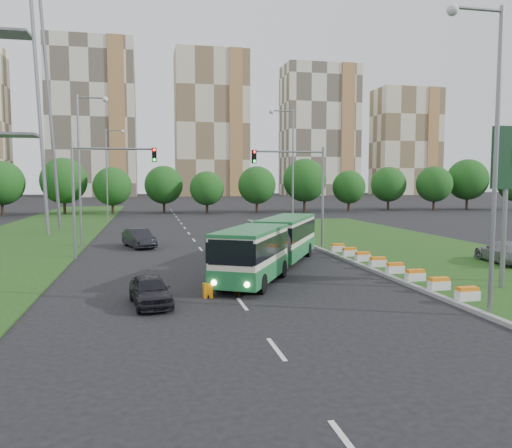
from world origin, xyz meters
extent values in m
plane|color=black|center=(0.00, 0.00, 0.00)|extent=(360.00, 360.00, 0.00)
cube|color=#1D4614|center=(13.00, 8.00, 0.07)|extent=(14.00, 60.00, 0.15)
cube|color=gray|center=(6.05, 8.00, 0.09)|extent=(0.30, 60.00, 0.18)
cube|color=#1D4614|center=(-18.00, 25.00, 0.05)|extent=(12.00, 110.00, 0.10)
cylinder|color=slate|center=(10.00, -6.00, 2.80)|extent=(0.24, 0.24, 5.60)
cylinder|color=slate|center=(6.40, 10.00, 4.00)|extent=(0.20, 0.20, 8.00)
cylinder|color=slate|center=(3.65, 10.00, 7.60)|extent=(5.50, 0.14, 0.14)
cube|color=black|center=(0.90, 10.00, 7.20)|extent=(0.32, 0.32, 1.00)
cylinder|color=slate|center=(-12.00, 9.00, 4.00)|extent=(0.20, 0.20, 8.00)
cylinder|color=slate|center=(-9.25, 9.00, 7.60)|extent=(5.50, 0.14, 0.14)
cube|color=black|center=(-6.50, 9.00, 7.20)|extent=(0.32, 0.32, 1.00)
cube|color=beige|center=(-25.00, 150.00, 26.00)|extent=(28.00, 15.00, 52.00)
cube|color=beige|center=(15.00, 150.00, 25.00)|extent=(25.00, 15.00, 50.00)
cube|color=beige|center=(55.00, 150.00, 23.50)|extent=(27.00, 15.00, 47.00)
cube|color=beige|center=(90.00, 150.00, 20.00)|extent=(24.00, 14.00, 40.00)
cube|color=beige|center=(0.01, -2.58, 1.64)|extent=(2.35, 6.48, 2.53)
cube|color=beige|center=(0.01, 5.72, 1.64)|extent=(2.35, 7.89, 2.53)
cylinder|color=black|center=(0.01, 1.22, 1.60)|extent=(2.35, 1.17, 2.35)
cube|color=#1E6936|center=(0.01, -2.58, 0.80)|extent=(2.42, 6.52, 0.89)
cube|color=#1E6936|center=(0.01, 5.72, 0.80)|extent=(2.42, 7.93, 0.89)
cube|color=black|center=(0.01, -2.58, 2.07)|extent=(2.42, 6.52, 0.99)
cube|color=black|center=(0.01, 5.72, 2.07)|extent=(2.42, 7.93, 0.99)
imported|color=black|center=(-6.93, -5.35, 0.66)|extent=(2.10, 4.03, 1.31)
imported|color=black|center=(-7.77, 13.97, 0.75)|extent=(2.96, 4.82, 1.50)
imported|color=gray|center=(15.23, 0.34, 0.86)|extent=(2.65, 5.15, 1.43)
imported|color=gray|center=(-2.92, -4.23, 0.87)|extent=(0.64, 0.75, 1.74)
cube|color=orange|center=(-4.34, -4.47, 0.34)|extent=(0.39, 0.34, 0.67)
cylinder|color=black|center=(-4.34, -4.64, 0.08)|extent=(0.04, 0.16, 0.16)
camera|label=1|loc=(-6.91, -27.11, 5.41)|focal=35.00mm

